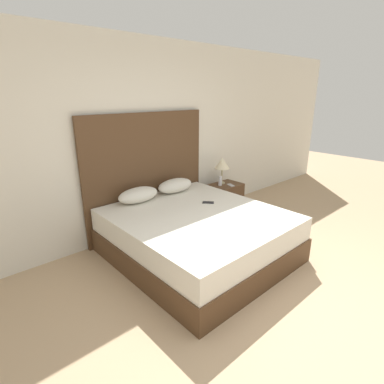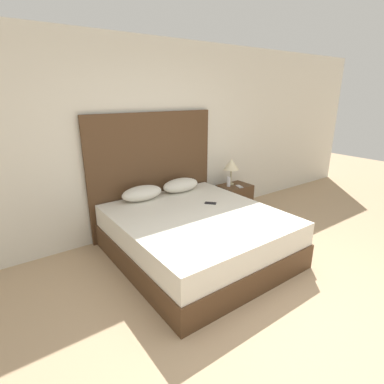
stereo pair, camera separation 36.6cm
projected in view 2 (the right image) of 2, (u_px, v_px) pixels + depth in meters
name	position (u px, v px, depth m)	size (l,w,h in m)	color
ground_plane	(292.00, 333.00, 2.60)	(16.00, 16.00, 0.00)	tan
wall_back	(143.00, 140.00, 4.22)	(10.00, 0.06, 2.70)	silver
bed	(197.00, 235.00, 3.76)	(1.88, 2.06, 0.58)	#4C331E
headboard	(154.00, 173.00, 4.38)	(1.97, 0.05, 1.74)	#4C331E
pillow_left	(142.00, 193.00, 4.09)	(0.58, 0.30, 0.20)	silver
pillow_right	(181.00, 185.00, 4.45)	(0.58, 0.30, 0.20)	silver
phone_on_bed	(210.00, 203.00, 3.99)	(0.15, 0.16, 0.01)	black
nightstand	(234.00, 200.00, 5.08)	(0.52, 0.40, 0.51)	#4C331E
table_lamp	(231.00, 165.00, 4.94)	(0.25, 0.25, 0.44)	tan
phone_on_nightstand	(239.00, 186.00, 4.93)	(0.11, 0.16, 0.01)	#B7B7BC
toiletry_bottle	(229.00, 182.00, 4.92)	(0.06, 0.06, 0.16)	silver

